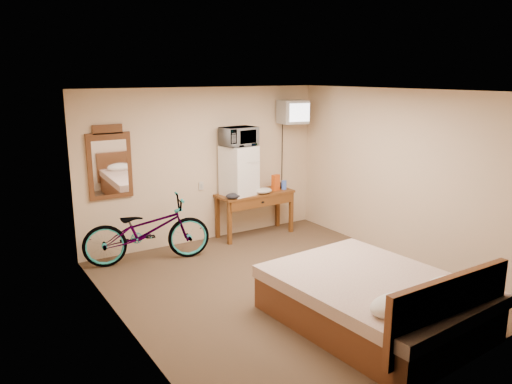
% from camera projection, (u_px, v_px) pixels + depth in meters
% --- Properties ---
extents(room, '(4.60, 4.64, 2.50)m').
position_uv_depth(room, '(288.00, 193.00, 6.22)').
color(room, '#412F20').
rests_on(room, ground).
extents(desk, '(1.34, 0.53, 0.75)m').
position_uv_depth(desk, '(256.00, 200.00, 8.42)').
color(desk, brown).
rests_on(desk, floor).
extents(mini_fridge, '(0.58, 0.57, 0.81)m').
position_uv_depth(mini_fridge, '(239.00, 170.00, 8.19)').
color(mini_fridge, white).
rests_on(mini_fridge, desk).
extents(microwave, '(0.59, 0.43, 0.31)m').
position_uv_depth(microwave, '(239.00, 137.00, 8.06)').
color(microwave, white).
rests_on(microwave, mini_fridge).
extents(snack_bag, '(0.15, 0.11, 0.27)m').
position_uv_depth(snack_bag, '(276.00, 183.00, 8.54)').
color(snack_bag, '#CD4C12').
rests_on(snack_bag, desk).
extents(blue_cup, '(0.09, 0.09, 0.15)m').
position_uv_depth(blue_cup, '(284.00, 185.00, 8.62)').
color(blue_cup, '#446FE9').
rests_on(blue_cup, desk).
extents(cloth_cream, '(0.31, 0.24, 0.10)m').
position_uv_depth(cloth_cream, '(263.00, 191.00, 8.33)').
color(cloth_cream, beige).
rests_on(cloth_cream, desk).
extents(cloth_dark_a, '(0.25, 0.19, 0.09)m').
position_uv_depth(cloth_dark_a, '(233.00, 196.00, 7.98)').
color(cloth_dark_a, black).
rests_on(cloth_dark_a, desk).
extents(cloth_dark_b, '(0.21, 0.17, 0.09)m').
position_uv_depth(cloth_dark_b, '(281.00, 185.00, 8.76)').
color(cloth_dark_b, black).
rests_on(cloth_dark_b, desk).
extents(crt_television, '(0.50, 0.60, 0.39)m').
position_uv_depth(crt_television, '(293.00, 112.00, 8.50)').
color(crt_television, black).
rests_on(crt_television, room).
extents(wall_mirror, '(0.64, 0.04, 1.09)m').
position_uv_depth(wall_mirror, '(110.00, 163.00, 7.24)').
color(wall_mirror, brown).
rests_on(wall_mirror, room).
extents(bicycle, '(1.93, 1.04, 0.96)m').
position_uv_depth(bicycle, '(147.00, 230.00, 7.26)').
color(bicycle, black).
rests_on(bicycle, floor).
extents(bed, '(1.82, 2.33, 0.90)m').
position_uv_depth(bed, '(377.00, 301.00, 5.44)').
color(bed, brown).
rests_on(bed, floor).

